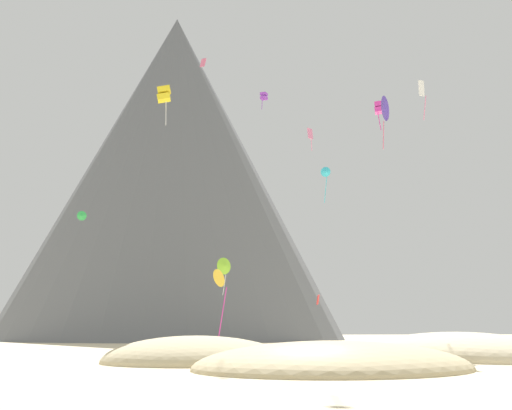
{
  "coord_description": "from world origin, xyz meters",
  "views": [
    {
      "loc": [
        -6.88,
        -35.29,
        2.39
      ],
      "look_at": [
        2.95,
        49.63,
        17.61
      ],
      "focal_mm": 48.41,
      "sensor_mm": 36.0,
      "label": 1
    }
  ],
  "objects": [
    {
      "name": "kite_yellow_high",
      "position": [
        -8.6,
        37.08,
        27.4
      ],
      "size": [
        1.52,
        1.42,
        4.42
      ],
      "rotation": [
        0.0,
        0.0,
        4.68
      ],
      "color": "yellow"
    },
    {
      "name": "bush_ridge_crest",
      "position": [
        -10.49,
        13.4,
        0.53
      ],
      "size": [
        2.64,
        2.64,
        1.06
      ],
      "primitive_type": "cone",
      "rotation": [
        0.0,
        0.0,
        4.04
      ],
      "color": "#568442",
      "rests_on": "ground_plane"
    },
    {
      "name": "dune_foreground_left",
      "position": [
        -5.42,
        13.28,
        0.0
      ],
      "size": [
        13.12,
        13.02,
        3.7
      ],
      "primitive_type": "ellipsoid",
      "rotation": [
        0.0,
        0.0,
        3.13
      ],
      "color": "#CCBA8E",
      "rests_on": "ground_plane"
    },
    {
      "name": "bush_near_right",
      "position": [
        -8.13,
        8.9,
        0.4
      ],
      "size": [
        2.69,
        2.69,
        0.8
      ],
      "primitive_type": "cone",
      "rotation": [
        0.0,
        0.0,
        4.08
      ],
      "color": "#668C4C",
      "rests_on": "ground_plane"
    },
    {
      "name": "dune_midground",
      "position": [
        2.38,
        5.24,
        0.0
      ],
      "size": [
        23.79,
        24.27,
        3.28
      ],
      "primitive_type": "ellipsoid",
      "rotation": [
        0.0,
        0.0,
        0.91
      ],
      "color": "#C6B284",
      "rests_on": "ground_plane"
    },
    {
      "name": "rock_massif",
      "position": [
        -7.48,
        109.31,
        32.11
      ],
      "size": [
        95.38,
        95.38,
        69.7
      ],
      "color": "slate",
      "rests_on": "ground_plane"
    },
    {
      "name": "kite_cyan_mid",
      "position": [
        12.1,
        50.37,
        22.22
      ],
      "size": [
        1.36,
        0.96,
        4.72
      ],
      "rotation": [
        0.0,
        0.0,
        5.82
      ],
      "color": "#33BCDB"
    },
    {
      "name": "kite_violet_high",
      "position": [
        5.02,
        57.8,
        34.83
      ],
      "size": [
        1.2,
        1.19,
        2.51
      ],
      "rotation": [
        0.0,
        0.0,
        4.21
      ],
      "color": "purple"
    },
    {
      "name": "ground_plane",
      "position": [
        0.0,
        0.0,
        0.0
      ],
      "size": [
        400.0,
        400.0,
        0.0
      ],
      "primitive_type": "plane",
      "color": "beige"
    },
    {
      "name": "kite_red_low",
      "position": [
        12.16,
        56.59,
        6.09
      ],
      "size": [
        0.54,
        0.93,
        1.39
      ],
      "rotation": [
        0.0,
        0.0,
        3.38
      ],
      "color": "red"
    },
    {
      "name": "kite_pink_high",
      "position": [
        9.64,
        47.62,
        26.4
      ],
      "size": [
        0.79,
        0.76,
        2.99
      ],
      "rotation": [
        0.0,
        0.0,
        5.99
      ],
      "color": "pink"
    },
    {
      "name": "bush_near_left",
      "position": [
        -3.36,
        6.74,
        0.29
      ],
      "size": [
        1.33,
        1.33,
        0.57
      ],
      "primitive_type": "cone",
      "rotation": [
        0.0,
        0.0,
        6.19
      ],
      "color": "#477238",
      "rests_on": "ground_plane"
    },
    {
      "name": "kite_green_mid",
      "position": [
        -19.89,
        59.83,
        17.44
      ],
      "size": [
        1.35,
        0.62,
        1.34
      ],
      "rotation": [
        0.0,
        0.0,
        6.21
      ],
      "color": "green"
    },
    {
      "name": "kite_magenta_mid",
      "position": [
        13.71,
        31.03,
        24.76
      ],
      "size": [
        1.46,
        1.43,
        3.08
      ],
      "rotation": [
        0.0,
        0.0,
        1.25
      ],
      "color": "#D1339E"
    },
    {
      "name": "kite_rainbow_high",
      "position": [
        -3.73,
        56.0,
        38.78
      ],
      "size": [
        0.92,
        0.79,
        1.35
      ],
      "rotation": [
        0.0,
        0.0,
        1.64
      ],
      "color": "#E5668C"
    },
    {
      "name": "kite_indigo_mid",
      "position": [
        11.51,
        22.78,
        21.86
      ],
      "size": [
        0.64,
        2.31,
        4.95
      ],
      "rotation": [
        0.0,
        0.0,
        4.67
      ],
      "color": "#5138B2"
    },
    {
      "name": "dune_foreground_right",
      "position": [
        14.59,
        16.54,
        0.0
      ],
      "size": [
        18.24,
        21.87,
        4.14
      ],
      "primitive_type": "ellipsoid",
      "rotation": [
        0.0,
        0.0,
        1.99
      ],
      "color": "beige",
      "rests_on": "ground_plane"
    },
    {
      "name": "bush_scatter_east",
      "position": [
        -1.95,
        18.97,
        0.28
      ],
      "size": [
        3.4,
        3.4,
        0.55
      ],
      "primitive_type": "cone",
      "rotation": [
        0.0,
        0.0,
        5.88
      ],
      "color": "#477238",
      "rests_on": "ground_plane"
    },
    {
      "name": "kite_lime_low",
      "position": [
        -0.25,
        59.9,
        10.76
      ],
      "size": [
        2.19,
        1.55,
        5.2
      ],
      "rotation": [
        0.0,
        0.0,
        0.56
      ],
      "color": "#8CD133"
    },
    {
      "name": "bush_low_patch",
      "position": [
        -3.67,
        16.3,
        0.33
      ],
      "size": [
        2.33,
        2.33,
        0.66
      ],
      "primitive_type": "cone",
      "rotation": [
        0.0,
        0.0,
        4.59
      ],
      "color": "#568442",
      "rests_on": "ground_plane"
    },
    {
      "name": "kite_gold_low",
      "position": [
        -3.5,
        18.23,
        6.02
      ],
      "size": [
        1.29,
        1.56,
        5.43
      ],
      "rotation": [
        0.0,
        0.0,
        2.11
      ],
      "color": "gold"
    },
    {
      "name": "kite_white_mid",
      "position": [
        15.59,
        23.99,
        24.16
      ],
      "size": [
        0.92,
        1.0,
        3.89
      ],
      "rotation": [
        0.0,
        0.0,
        3.11
      ],
      "color": "white"
    }
  ]
}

